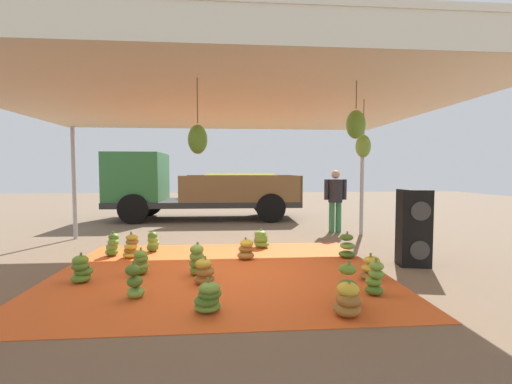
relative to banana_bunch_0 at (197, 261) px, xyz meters
name	(u,v)px	position (x,y,z in m)	size (l,w,h in m)	color
ground_plane	(223,239)	(0.38, 3.16, -0.25)	(40.00, 40.00, 0.00)	brown
tarp_orange	(220,272)	(0.38, 0.16, -0.25)	(5.58, 4.54, 0.01)	#E05B23
tent_canopy	(220,104)	(0.40, 0.05, 2.60)	(8.00, 7.00, 2.95)	#9EA0A5
banana_bunch_0	(197,261)	(0.00, 0.00, 0.00)	(0.36, 0.37, 0.56)	#60932D
banana_bunch_1	(81,270)	(-1.77, -0.23, -0.04)	(0.42, 0.41, 0.47)	#518428
banana_bunch_2	(131,247)	(-1.43, 1.30, -0.03)	(0.41, 0.40, 0.52)	gold
banana_bunch_3	(140,263)	(-0.96, 0.12, -0.05)	(0.36, 0.36, 0.46)	#477523
banana_bunch_4	(135,283)	(-0.76, -1.00, -0.03)	(0.29, 0.28, 0.52)	#75A83D
banana_bunch_5	(208,298)	(0.27, -1.54, -0.07)	(0.46, 0.46, 0.43)	#60932D
banana_bunch_6	(153,242)	(-1.11, 1.81, -0.04)	(0.34, 0.34, 0.46)	#477523
banana_bunch_7	(375,279)	(2.58, -1.10, -0.03)	(0.33, 0.36, 0.52)	#477523
banana_bunch_8	(246,250)	(0.87, 1.00, -0.06)	(0.43, 0.46, 0.43)	#996628
banana_bunch_9	(113,245)	(-1.86, 1.50, -0.03)	(0.34, 0.36, 0.50)	#518428
banana_bunch_10	(370,269)	(2.78, -0.47, -0.07)	(0.39, 0.39, 0.43)	#996628
banana_bunch_11	(348,300)	(1.95, -1.79, -0.06)	(0.44, 0.43, 0.43)	#996628
banana_bunch_12	(348,286)	(2.07, -1.45, 0.00)	(0.38, 0.38, 0.58)	#518428
banana_bunch_13	(347,247)	(2.90, 0.95, -0.02)	(0.43, 0.43, 0.53)	#477523
banana_bunch_14	(204,272)	(0.15, -0.46, -0.06)	(0.44, 0.44, 0.43)	#996628
banana_bunch_15	(261,239)	(1.26, 2.01, -0.06)	(0.43, 0.48, 0.43)	#60932D
cargo_truck_main	(195,187)	(-0.69, 7.02, 0.92)	(6.80, 2.50, 2.40)	#2D2D2D
worker_0	(335,196)	(3.58, 3.88, 0.78)	(0.65, 0.40, 1.78)	#337A4C
speaker_stack	(414,228)	(3.93, 0.32, 0.45)	(0.60, 0.53, 1.41)	black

